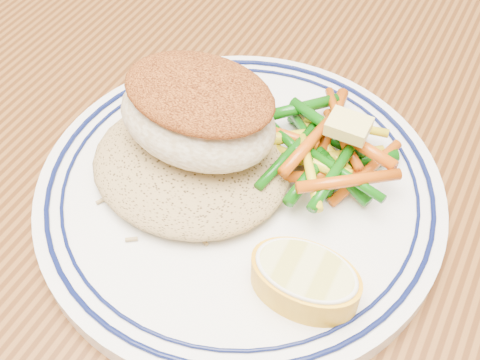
% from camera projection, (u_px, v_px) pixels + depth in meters
% --- Properties ---
extents(dining_table, '(1.50, 0.90, 0.75)m').
position_uv_depth(dining_table, '(194.00, 325.00, 0.43)').
color(dining_table, '#4A260E').
rests_on(dining_table, ground).
extents(plate, '(0.25, 0.25, 0.02)m').
position_uv_depth(plate, '(240.00, 191.00, 0.37)').
color(plate, white).
rests_on(plate, dining_table).
extents(rice_pilaf, '(0.12, 0.11, 0.02)m').
position_uv_depth(rice_pilaf, '(190.00, 161.00, 0.36)').
color(rice_pilaf, '#977C4B').
rests_on(rice_pilaf, plate).
extents(fish_fillet, '(0.10, 0.07, 0.05)m').
position_uv_depth(fish_fillet, '(198.00, 112.00, 0.35)').
color(fish_fillet, beige).
rests_on(fish_fillet, rice_pilaf).
extents(vegetable_pile, '(0.10, 0.11, 0.03)m').
position_uv_depth(vegetable_pile, '(323.00, 149.00, 0.37)').
color(vegetable_pile, '#B74909').
rests_on(vegetable_pile, plate).
extents(butter_pat, '(0.02, 0.02, 0.01)m').
position_uv_depth(butter_pat, '(349.00, 126.00, 0.35)').
color(butter_pat, '#E7DA71').
rests_on(butter_pat, vegetable_pile).
extents(lemon_wedge, '(0.06, 0.06, 0.02)m').
position_uv_depth(lemon_wedge, '(305.00, 279.00, 0.31)').
color(lemon_wedge, yellow).
rests_on(lemon_wedge, plate).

